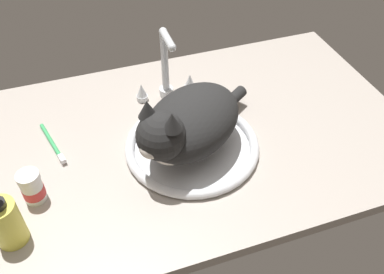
{
  "coord_description": "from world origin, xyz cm",
  "views": [
    {
      "loc": [
        -25.86,
        -73.55,
        76.88
      ],
      "look_at": [
        -2.58,
        -5.19,
        7.0
      ],
      "focal_mm": 38.5,
      "sensor_mm": 36.0,
      "label": 1
    }
  ],
  "objects_px": {
    "sink_basin": "(192,146)",
    "faucet": "(166,72)",
    "pill_bottle": "(32,188)",
    "toothbrush": "(53,144)",
    "cat": "(186,125)",
    "soap_pump_bottle": "(6,222)"
  },
  "relations": [
    {
      "from": "cat",
      "to": "pill_bottle",
      "type": "xyz_separation_m",
      "value": [
        -0.36,
        -0.02,
        -0.06
      ]
    },
    {
      "from": "faucet",
      "to": "toothbrush",
      "type": "xyz_separation_m",
      "value": [
        -0.33,
        -0.1,
        -0.08
      ]
    },
    {
      "from": "toothbrush",
      "to": "soap_pump_bottle",
      "type": "bearing_deg",
      "value": -112.18
    },
    {
      "from": "faucet",
      "to": "sink_basin",
      "type": "bearing_deg",
      "value": -90.0
    },
    {
      "from": "faucet",
      "to": "soap_pump_bottle",
      "type": "bearing_deg",
      "value": -140.99
    },
    {
      "from": "faucet",
      "to": "soap_pump_bottle",
      "type": "distance_m",
      "value": 0.55
    },
    {
      "from": "faucet",
      "to": "toothbrush",
      "type": "bearing_deg",
      "value": -163.09
    },
    {
      "from": "pill_bottle",
      "to": "sink_basin",
      "type": "bearing_deg",
      "value": 5.39
    },
    {
      "from": "faucet",
      "to": "toothbrush",
      "type": "distance_m",
      "value": 0.35
    },
    {
      "from": "sink_basin",
      "to": "soap_pump_bottle",
      "type": "bearing_deg",
      "value": -163.52
    },
    {
      "from": "soap_pump_bottle",
      "to": "toothbrush",
      "type": "relative_size",
      "value": 0.99
    },
    {
      "from": "soap_pump_bottle",
      "to": "pill_bottle",
      "type": "bearing_deg",
      "value": 61.21
    },
    {
      "from": "faucet",
      "to": "pill_bottle",
      "type": "bearing_deg",
      "value": -145.92
    },
    {
      "from": "sink_basin",
      "to": "faucet",
      "type": "xyz_separation_m",
      "value": [
        -0.0,
        0.22,
        0.07
      ]
    },
    {
      "from": "pill_bottle",
      "to": "soap_pump_bottle",
      "type": "bearing_deg",
      "value": -118.79
    },
    {
      "from": "pill_bottle",
      "to": "toothbrush",
      "type": "distance_m",
      "value": 0.17
    },
    {
      "from": "pill_bottle",
      "to": "cat",
      "type": "bearing_deg",
      "value": 3.7
    },
    {
      "from": "sink_basin",
      "to": "pill_bottle",
      "type": "xyz_separation_m",
      "value": [
        -0.38,
        -0.04,
        0.03
      ]
    },
    {
      "from": "pill_bottle",
      "to": "toothbrush",
      "type": "height_order",
      "value": "pill_bottle"
    },
    {
      "from": "sink_basin",
      "to": "soap_pump_bottle",
      "type": "height_order",
      "value": "soap_pump_bottle"
    },
    {
      "from": "toothbrush",
      "to": "sink_basin",
      "type": "bearing_deg",
      "value": -20.23
    },
    {
      "from": "sink_basin",
      "to": "faucet",
      "type": "height_order",
      "value": "faucet"
    }
  ]
}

